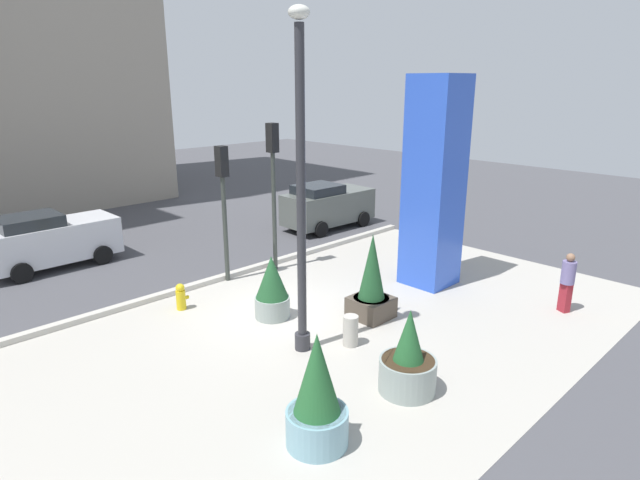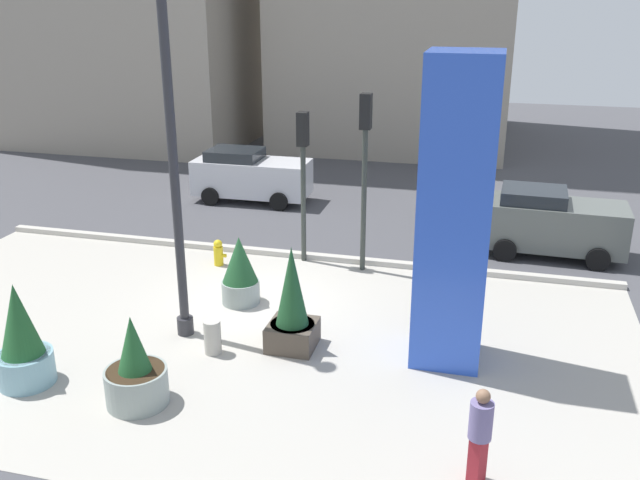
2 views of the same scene
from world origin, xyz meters
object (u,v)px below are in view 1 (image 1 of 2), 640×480
object	(u,v)px
fire_hydrant	(181,297)
concrete_bollard	(351,331)
traffic_light_corner	(273,174)
potted_plant_curbside	(372,283)
car_passing_lane	(327,205)
art_pillar_blue	(434,184)
traffic_light_far_side	(223,191)
potted_plant_near_right	(317,398)
potted_plant_near_left	(272,288)
pedestrian_on_sidewalk	(567,280)
potted_plant_mid_plaza	(408,363)
car_intersection	(50,240)
lamp_post	(301,197)

from	to	relation	value
fire_hydrant	concrete_bollard	bearing A→B (deg)	-68.99
fire_hydrant	traffic_light_corner	size ratio (longest dim) A/B	0.16
potted_plant_curbside	car_passing_lane	size ratio (longest dim) A/B	0.57
art_pillar_blue	traffic_light_far_side	size ratio (longest dim) A/B	1.48
potted_plant_near_right	potted_plant_near_left	bearing A→B (deg)	58.79
potted_plant_near_left	potted_plant_near_right	bearing A→B (deg)	-121.21
concrete_bollard	traffic_light_corner	distance (m)	6.38
traffic_light_far_side	traffic_light_corner	bearing A→B (deg)	-8.34
potted_plant_curbside	traffic_light_far_side	size ratio (longest dim) A/B	0.55
art_pillar_blue	pedestrian_on_sidewalk	xyz separation A→B (m)	(0.79, -3.82, -2.18)
potted_plant_mid_plaza	concrete_bollard	bearing A→B (deg)	73.73
art_pillar_blue	traffic_light_corner	size ratio (longest dim) A/B	1.30
potted_plant_mid_plaza	car_intersection	distance (m)	13.05
pedestrian_on_sidewalk	car_passing_lane	bearing A→B (deg)	81.68
concrete_bollard	traffic_light_corner	bearing A→B (deg)	68.10
potted_plant_near_right	lamp_post	bearing A→B (deg)	51.60
potted_plant_mid_plaza	concrete_bollard	size ratio (longest dim) A/B	2.37
potted_plant_near_left	fire_hydrant	bearing A→B (deg)	124.40
art_pillar_blue	potted_plant_curbside	distance (m)	3.87
pedestrian_on_sidewalk	art_pillar_blue	bearing A→B (deg)	101.70
car_passing_lane	traffic_light_far_side	bearing A→B (deg)	-161.47
fire_hydrant	traffic_light_far_side	distance (m)	3.43
concrete_bollard	pedestrian_on_sidewalk	size ratio (longest dim) A/B	0.45
art_pillar_blue	car_intersection	world-z (taller)	art_pillar_blue
potted_plant_curbside	fire_hydrant	bearing A→B (deg)	130.06
fire_hydrant	traffic_light_corner	distance (m)	4.87
potted_plant_mid_plaza	traffic_light_far_side	bearing A→B (deg)	82.44
lamp_post	traffic_light_far_side	size ratio (longest dim) A/B	1.77
traffic_light_far_side	car_passing_lane	bearing A→B (deg)	18.53
concrete_bollard	pedestrian_on_sidewalk	bearing A→B (deg)	-26.39
art_pillar_blue	potted_plant_near_right	size ratio (longest dim) A/B	2.95
traffic_light_far_side	car_passing_lane	xyz separation A→B (m)	(6.67, 2.24, -1.87)
potted_plant_mid_plaza	fire_hydrant	world-z (taller)	potted_plant_mid_plaza
fire_hydrant	art_pillar_blue	bearing A→B (deg)	-28.55
pedestrian_on_sidewalk	potted_plant_curbside	bearing A→B (deg)	139.41
potted_plant_curbside	car_intersection	xyz separation A→B (m)	(-4.58, 10.05, -0.02)
pedestrian_on_sidewalk	concrete_bollard	bearing A→B (deg)	153.61
art_pillar_blue	potted_plant_mid_plaza	xyz separation A→B (m)	(-5.36, -3.16, -2.48)
lamp_post	potted_plant_near_right	xyz separation A→B (m)	(-2.10, -2.65, -2.72)
concrete_bollard	fire_hydrant	bearing A→B (deg)	111.01
potted_plant_near_right	concrete_bollard	size ratio (longest dim) A/B	2.80
potted_plant_mid_plaza	fire_hydrant	xyz separation A→B (m)	(-1.16, 6.71, -0.25)
art_pillar_blue	potted_plant_curbside	world-z (taller)	art_pillar_blue
traffic_light_far_side	traffic_light_corner	world-z (taller)	traffic_light_corner
potted_plant_curbside	lamp_post	bearing A→B (deg)	-179.45
lamp_post	pedestrian_on_sidewalk	bearing A→B (deg)	-27.73
potted_plant_near_right	fire_hydrant	world-z (taller)	potted_plant_near_right
traffic_light_corner	car_intersection	xyz separation A→B (m)	(-5.18, 5.41, -2.25)
lamp_post	concrete_bollard	bearing A→B (deg)	-35.05
lamp_post	potted_plant_curbside	size ratio (longest dim) A/B	3.23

